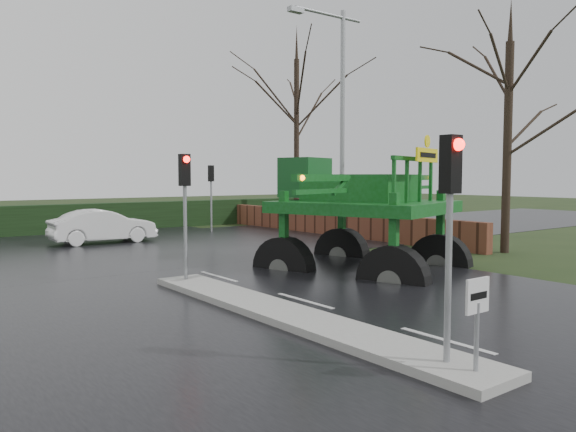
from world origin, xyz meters
TOP-DOWN VIEW (x-y plane):
  - ground at (0.00, 0.00)m, footprint 140.00×140.00m
  - road_main at (0.00, 10.00)m, footprint 14.00×80.00m
  - road_cross at (0.00, 16.00)m, footprint 80.00×12.00m
  - median_island at (-1.30, 3.00)m, footprint 1.20×10.00m
  - hedge_row at (0.00, 24.00)m, footprint 44.00×0.90m
  - brick_wall at (10.50, 16.00)m, footprint 0.40×20.00m
  - keep_left_sign at (-1.30, -1.50)m, footprint 0.50×0.07m
  - traffic_signal_near at (-1.30, -1.01)m, footprint 0.26×0.33m
  - traffic_signal_mid at (-1.30, 7.49)m, footprint 0.26×0.33m
  - traffic_signal_far at (6.50, 20.01)m, footprint 0.26×0.33m
  - street_light_right at (8.19, 12.00)m, footprint 3.85×0.30m
  - tree_right_near at (11.50, 6.00)m, footprint 5.60×5.60m
  - tree_right_far at (13.00, 21.00)m, footprint 7.00×7.00m
  - crop_sprayer at (3.42, 4.65)m, footprint 8.89×6.84m
  - white_sedan at (0.17, 18.38)m, footprint 4.50×1.65m

SIDE VIEW (x-z plane):
  - ground at x=0.00m, z-range 0.00..0.00m
  - white_sedan at x=0.17m, z-range -0.74..0.74m
  - road_main at x=0.00m, z-range -0.01..0.01m
  - road_cross at x=0.00m, z-range 0.00..0.02m
  - median_island at x=-1.30m, z-range 0.01..0.17m
  - brick_wall at x=10.50m, z-range 0.00..1.20m
  - hedge_row at x=0.00m, z-range 0.00..1.50m
  - keep_left_sign at x=-1.30m, z-range 0.38..1.73m
  - crop_sprayer at x=3.42m, z-range -0.14..5.06m
  - traffic_signal_near at x=-1.30m, z-range 0.83..4.35m
  - traffic_signal_mid at x=-1.30m, z-range 0.83..4.35m
  - traffic_signal_far at x=6.50m, z-range 0.83..4.35m
  - tree_right_near at x=11.50m, z-range 0.38..10.02m
  - street_light_right at x=8.19m, z-range 0.99..10.99m
  - tree_right_far at x=13.00m, z-range 0.47..12.52m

